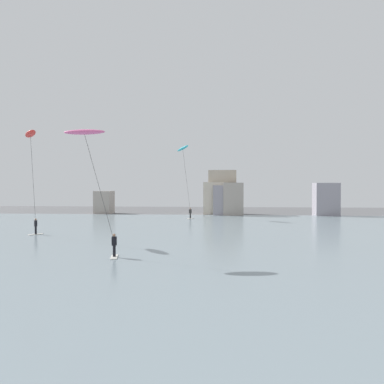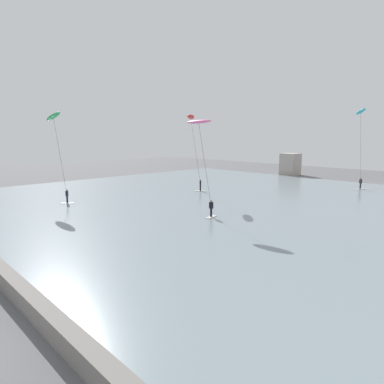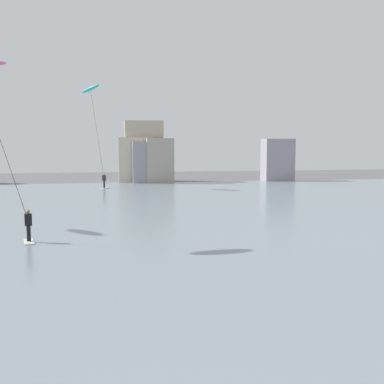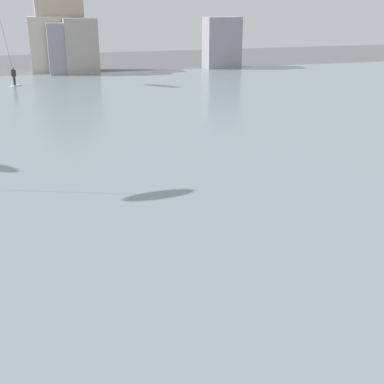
% 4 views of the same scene
% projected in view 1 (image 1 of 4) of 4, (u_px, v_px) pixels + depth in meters
% --- Properties ---
extents(water_bay, '(84.00, 52.00, 0.10)m').
position_uv_depth(water_bay, '(227.00, 240.00, 30.68)').
color(water_bay, gray).
rests_on(water_bay, ground).
extents(far_shore_buildings, '(42.59, 5.46, 7.90)m').
position_uv_depth(far_shore_buildings, '(225.00, 198.00, 57.97)').
color(far_shore_buildings, '#A89E93').
rests_on(far_shore_buildings, ground).
extents(kitesurfer_pink, '(4.22, 2.05, 9.05)m').
position_uv_depth(kitesurfer_pink, '(88.00, 145.00, 23.39)').
color(kitesurfer_pink, silver).
rests_on(kitesurfer_pink, water_bay).
extents(kitesurfer_red, '(3.06, 4.92, 10.14)m').
position_uv_depth(kitesurfer_red, '(31.00, 148.00, 30.73)').
color(kitesurfer_red, silver).
rests_on(kitesurfer_red, water_bay).
extents(kitesurfer_cyan, '(3.15, 3.71, 11.43)m').
position_uv_depth(kitesurfer_cyan, '(184.00, 155.00, 51.07)').
color(kitesurfer_cyan, silver).
rests_on(kitesurfer_cyan, water_bay).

